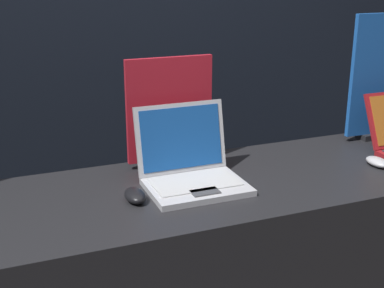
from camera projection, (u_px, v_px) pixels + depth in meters
name	position (u px, v px, depth m)	size (l,w,h in m)	color
wall_back	(108.00, 3.00, 2.61)	(8.00, 0.05, 2.80)	black
laptop_middle	(191.00, 167.00, 1.79)	(0.32, 0.30, 0.26)	#B7B7BC
mouse_middle	(135.00, 195.00, 1.67)	(0.06, 0.11, 0.04)	black
promo_stand_middle	(171.00, 115.00, 1.93)	(0.32, 0.07, 0.40)	black
mouse_back	(377.00, 162.00, 1.96)	(0.06, 0.10, 0.03)	#B2B2B7
promo_stand_back	(384.00, 80.00, 2.22)	(0.33, 0.07, 0.52)	black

